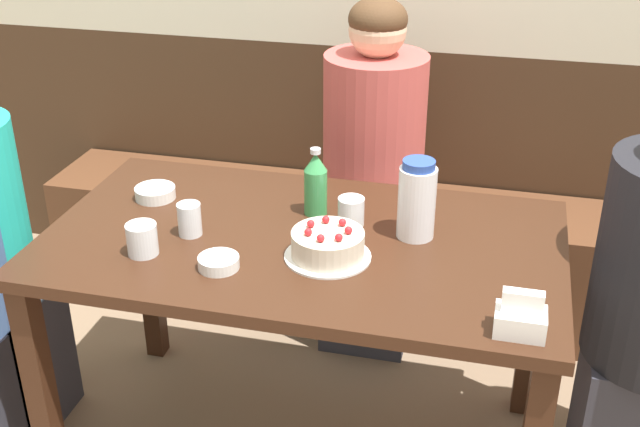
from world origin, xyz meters
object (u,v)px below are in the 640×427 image
Objects in this scene: bowl_rice_small at (155,193)px; glass_water_tall at (142,239)px; bench_seat at (360,251)px; napkin_holder at (521,318)px; glass_shot_small at (190,219)px; glass_tumbler_short at (351,211)px; person_pale_blue_shirt at (373,187)px; bowl_soup_white at (219,262)px; water_pitcher at (417,200)px; soju_bottle at (316,183)px; birthday_cake at (328,245)px.

glass_water_tall is (0.11, -0.31, 0.02)m from bowl_rice_small.
bench_seat is 0.99m from bowl_rice_small.
bench_seat is 1.38m from napkin_holder.
glass_shot_small reaches higher than bowl_rice_small.
glass_tumbler_short is (-0.46, 0.41, 0.00)m from napkin_holder.
glass_shot_small is at bearing -158.39° from glass_tumbler_short.
glass_shot_small is 0.81m from person_pale_blue_shirt.
bowl_soup_white is 0.20m from glass_shot_small.
person_pale_blue_shirt is at bearing 74.79° from bowl_soup_white.
glass_tumbler_short reaches higher than bowl_soup_white.
glass_tumbler_short is (-0.18, 0.02, -0.07)m from water_pitcher.
napkin_holder is 1.13m from bowl_rice_small.
water_pitcher is at bearing 125.95° from napkin_holder.
napkin_holder reaches higher than glass_tumbler_short.
bowl_soup_white is 0.88× the size of bowl_rice_small.
glass_shot_small is at bearing -44.95° from bowl_rice_small.
soju_bottle is at bearing 65.12° from bowl_soup_white.
person_pale_blue_shirt is (-0.02, 0.74, -0.17)m from birthday_cake.
glass_water_tall is 1.06× the size of glass_tumbler_short.
bowl_soup_white is at bearing -131.27° from glass_tumbler_short.
person_pale_blue_shirt is (0.07, -0.18, 0.36)m from bench_seat.
bowl_soup_white is 0.90m from person_pale_blue_shirt.
bowl_soup_white is (-0.16, -0.35, -0.08)m from soju_bottle.
glass_water_tall is (-0.66, -0.26, -0.06)m from water_pitcher.
napkin_holder is 1.33× the size of glass_water_tall.
bowl_rice_small reaches higher than bowl_soup_white.
glass_tumbler_short is at bearing 30.75° from glass_water_tall.
birthday_cake is 0.27m from water_pitcher.
water_pitcher is at bearing 32.27° from bowl_soup_white.
birthday_cake is at bearing 1.39° from person_pale_blue_shirt.
soju_bottle is 0.50m from glass_water_tall.
bench_seat is 0.90m from soju_bottle.
bowl_soup_white is 0.08× the size of person_pale_blue_shirt.
soju_bottle is at bearing 41.30° from glass_water_tall.
bench_seat is 1.07m from birthday_cake.
napkin_holder reaches higher than bench_seat.
bowl_rice_small is (-0.32, 0.33, 0.00)m from bowl_soup_white.
soju_bottle is 0.49m from bowl_rice_small.
bowl_soup_white is (-0.25, -0.11, -0.02)m from birthday_cake.
bowl_soup_white is (-0.45, -0.28, -0.09)m from water_pitcher.
bowl_rice_small is at bearing 109.02° from glass_water_tall.
napkin_holder is 0.73m from bowl_soup_white.
water_pitcher is at bearing 21.68° from glass_water_tall.
birthday_cake is 0.53m from napkin_holder.
person_pale_blue_shirt is at bearing 91.39° from birthday_cake.
soju_bottle is 1.66× the size of bowl_rice_small.
soju_bottle is at bearing 110.64° from birthday_cake.
soju_bottle is 0.73m from napkin_holder.
bench_seat is at bearing 81.25° from bowl_soup_white.
bowl_rice_small is 0.26m from glass_shot_small.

